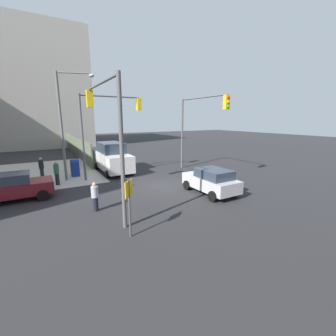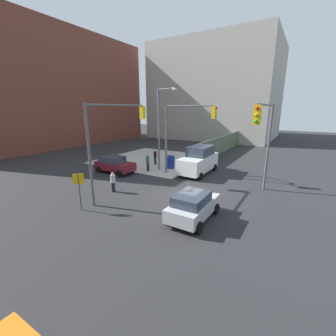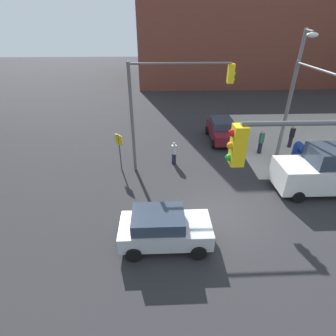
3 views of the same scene
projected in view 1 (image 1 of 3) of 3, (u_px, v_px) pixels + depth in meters
The scene contains 16 objects.
ground_plane at pixel (164, 186), 15.96m from camera, with size 120.00×120.00×0.00m, color #28282B.
sidewalk_corner at pixel (21, 175), 19.13m from camera, with size 12.00×12.00×0.01m, color #ADA89E.
construction_fence at pixel (75, 146), 29.87m from camera, with size 21.30×0.12×2.40m, color #56664C.
building_loft_east at pixel (9, 91), 38.99m from camera, with size 20.00×24.00×18.94m.
traffic_signal_nw_corner at pixel (105, 120), 10.84m from camera, with size 5.82×0.36×6.50m.
traffic_signal_se_corner at pixel (197, 119), 19.03m from camera, with size 5.97×0.36×6.50m.
traffic_signal_ne_corner at pixel (106, 120), 17.48m from camera, with size 0.36×4.98×6.50m.
street_lamp_corner at pixel (66, 119), 16.55m from camera, with size 1.19×2.54×8.00m.
warning_sign_two_way at pixel (129, 199), 8.79m from camera, with size 0.48×0.48×2.40m.
mailbox_blue at pixel (75, 167), 18.57m from camera, with size 0.56×0.64×1.43m.
sedan_maroon at pixel (13, 187), 13.04m from camera, with size 2.02×3.97×1.62m.
sedan_silver at pixel (211, 181), 14.29m from camera, with size 3.81×2.02×1.62m.
van_white_delivery at pixel (113, 158), 20.03m from camera, with size 5.40×2.32×2.62m.
pedestrian_crossing at pixel (95, 196), 11.55m from camera, with size 0.36×0.36×1.54m.
pedestrian_waiting at pixel (57, 173), 16.11m from camera, with size 0.36×0.36×1.73m.
pedestrian_walking_north at pixel (41, 168), 17.87m from camera, with size 0.36×0.36×1.71m.
Camera 1 is at (-13.37, 7.47, 4.71)m, focal length 24.00 mm.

